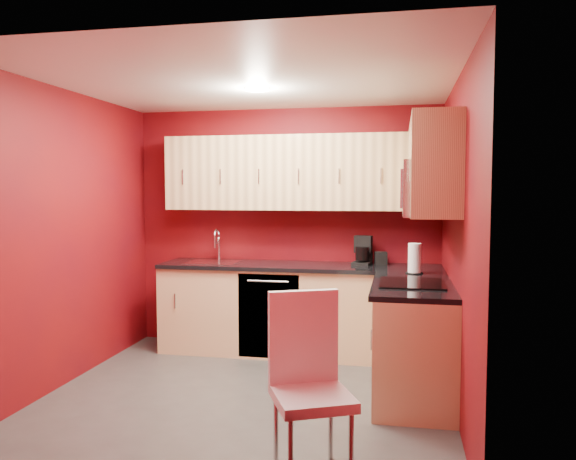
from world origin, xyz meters
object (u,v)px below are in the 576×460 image
(dining_chair, at_px, (312,387))
(coffee_maker, at_px, (362,250))
(sink, at_px, (214,259))
(paper_towel, at_px, (415,258))
(microwave, at_px, (428,189))
(napkin_holder, at_px, (381,258))

(dining_chair, bearing_deg, coffee_maker, 62.53)
(coffee_maker, xyz_separation_m, dining_chair, (-0.12, -2.49, -0.53))
(sink, distance_m, coffee_maker, 1.52)
(paper_towel, bearing_deg, sink, 168.13)
(paper_towel, bearing_deg, coffee_maker, 134.54)
(microwave, bearing_deg, dining_chair, -116.37)
(microwave, height_order, napkin_holder, microwave)
(sink, relative_size, coffee_maker, 1.82)
(napkin_holder, relative_size, dining_chair, 0.12)
(coffee_maker, distance_m, napkin_holder, 0.20)
(sink, relative_size, napkin_holder, 4.08)
(coffee_maker, xyz_separation_m, paper_towel, (0.50, -0.51, -0.01))
(napkin_holder, bearing_deg, microwave, -70.70)
(napkin_holder, height_order, dining_chair, dining_chair)
(sink, xyz_separation_m, dining_chair, (1.40, -2.40, -0.42))
(napkin_holder, distance_m, dining_chair, 2.57)
(microwave, height_order, sink, microwave)
(napkin_holder, bearing_deg, sink, -176.17)
(sink, distance_m, dining_chair, 2.81)
(sink, distance_m, napkin_holder, 1.71)
(coffee_maker, bearing_deg, paper_towel, -36.21)
(sink, height_order, napkin_holder, sink)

